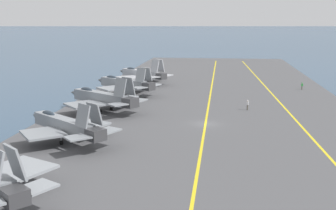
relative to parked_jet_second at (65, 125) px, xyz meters
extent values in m
plane|color=#334C66|center=(12.18, -18.17, -2.73)|extent=(2000.00, 2000.00, 0.00)
cube|color=#4C4C4F|center=(12.18, -18.17, -2.53)|extent=(226.88, 53.21, 0.40)
cube|color=yellow|center=(12.18, -32.80, -2.33)|extent=(204.02, 9.09, 0.01)
cube|color=yellow|center=(12.18, -18.17, -2.33)|extent=(204.20, 0.36, 0.01)
cube|color=#38383A|center=(-22.90, -4.61, 0.12)|extent=(2.69, 2.72, 1.33)
cube|color=gray|center=(-15.73, -1.35, -0.39)|extent=(7.25, 7.24, 0.28)
cube|color=gray|center=(-21.40, -4.08, 2.38)|extent=(2.21, 2.42, 2.91)
cube|color=gray|center=(-20.88, -5.60, 0.12)|extent=(3.60, 3.44, 0.20)
cube|color=gray|center=(0.24, 0.32, 0.01)|extent=(8.83, 10.82, 1.68)
cone|color=#5B5E60|center=(4.60, 6.01, 0.01)|extent=(2.69, 2.82, 1.60)
cube|color=#38383A|center=(-4.21, -5.51, 0.01)|extent=(2.75, 2.76, 1.43)
ellipsoid|color=#232D38|center=(2.52, 3.30, 0.81)|extent=(2.56, 2.95, 0.93)
cube|color=gray|center=(-2.58, 1.95, -0.54)|extent=(7.16, 7.07, 0.28)
cube|color=gray|center=(2.56, -1.98, -0.54)|extent=(6.51, 6.80, 0.28)
cube|color=gray|center=(-4.10, -3.91, 2.27)|extent=(2.12, 2.39, 2.80)
cube|color=gray|center=(-2.70, -4.98, 2.27)|extent=(2.12, 2.39, 2.80)
cube|color=gray|center=(-5.69, -3.75, 0.01)|extent=(3.61, 3.64, 0.20)
cube|color=gray|center=(-2.13, -6.47, 0.01)|extent=(3.56, 3.36, 0.20)
cylinder|color=#B2B2B7|center=(3.03, 3.96, -1.58)|extent=(0.16, 0.16, 1.50)
cylinder|color=black|center=(3.03, 3.96, -2.03)|extent=(0.54, 0.61, 0.60)
cylinder|color=#B2B2B7|center=(-1.45, 0.04, -1.58)|extent=(0.16, 0.16, 1.50)
cylinder|color=black|center=(-1.45, 0.04, -2.03)|extent=(0.54, 0.61, 0.60)
cylinder|color=#B2B2B7|center=(0.42, -1.39, -1.58)|extent=(0.16, 0.16, 1.50)
cylinder|color=black|center=(0.42, -1.39, -2.03)|extent=(0.54, 0.61, 0.60)
cube|color=gray|center=(19.39, 0.77, 0.12)|extent=(8.41, 11.62, 1.89)
cone|color=#5B5E60|center=(23.35, 6.93, 0.12)|extent=(2.80, 2.98, 1.80)
cube|color=#38383A|center=(15.34, -5.52, 0.12)|extent=(2.94, 2.90, 1.61)
ellipsoid|color=#232D38|center=(21.46, 3.99, 1.02)|extent=(2.53, 3.14, 1.04)
cube|color=gray|center=(15.93, 2.50, -0.50)|extent=(7.94, 7.95, 0.28)
cube|color=gray|center=(22.39, -1.66, -0.50)|extent=(7.24, 7.02, 0.28)
cube|color=gray|center=(15.24, -3.84, 2.64)|extent=(2.10, 2.52, 3.12)
cube|color=gray|center=(16.91, -4.92, 2.64)|extent=(2.10, 2.52, 3.12)
cube|color=gray|center=(13.64, -3.83, 0.12)|extent=(3.67, 3.65, 0.20)
cube|color=gray|center=(17.59, -6.37, 0.12)|extent=(3.50, 3.28, 0.20)
cylinder|color=#B2B2B7|center=(21.92, 4.71, -1.58)|extent=(0.16, 0.16, 1.50)
cylinder|color=black|center=(21.92, 4.71, -2.03)|extent=(0.51, 0.62, 0.60)
cylinder|color=#B2B2B7|center=(17.59, 0.42, -1.58)|extent=(0.16, 0.16, 1.50)
cylinder|color=black|center=(17.59, 0.42, -2.03)|extent=(0.51, 0.62, 0.60)
cylinder|color=#B2B2B7|center=(19.81, -1.02, -1.58)|extent=(0.16, 0.16, 1.50)
cylinder|color=black|center=(19.81, -1.02, -2.03)|extent=(0.51, 0.62, 0.60)
cube|color=gray|center=(36.21, 0.56, 0.15)|extent=(7.82, 11.33, 1.84)
cone|color=#5B5E60|center=(39.84, 6.59, 0.15)|extent=(2.68, 2.87, 1.75)
cube|color=#38383A|center=(32.50, -5.61, 0.15)|extent=(2.83, 2.78, 1.57)
ellipsoid|color=#232D38|center=(38.11, 3.71, 1.03)|extent=(2.39, 3.05, 1.01)
cube|color=gray|center=(32.94, 2.05, -0.45)|extent=(7.44, 7.44, 0.28)
cube|color=gray|center=(39.05, -1.63, -0.45)|extent=(6.59, 6.56, 0.28)
cube|color=gray|center=(32.34, -3.99, 2.50)|extent=(1.94, 2.42, 2.81)
cube|color=gray|center=(34.00, -4.99, 2.50)|extent=(1.94, 2.42, 2.81)
cube|color=gray|center=(30.76, -4.00, 0.15)|extent=(3.62, 3.57, 0.20)
cube|color=gray|center=(34.74, -6.39, 0.15)|extent=(3.44, 3.14, 0.20)
cylinder|color=#B2B2B7|center=(38.53, 4.42, -1.55)|extent=(0.16, 0.16, 1.56)
cylinder|color=black|center=(38.53, 4.42, -2.03)|extent=(0.50, 0.63, 0.60)
cylinder|color=#B2B2B7|center=(34.47, 0.17, -1.55)|extent=(0.16, 0.16, 1.56)
cylinder|color=black|center=(34.47, 0.17, -2.03)|extent=(0.50, 0.63, 0.60)
cylinder|color=#B2B2B7|center=(36.68, -1.16, -1.55)|extent=(0.16, 0.16, 1.56)
cylinder|color=black|center=(36.68, -1.16, -2.03)|extent=(0.50, 0.63, 0.60)
cube|color=#A8AAAF|center=(52.92, -0.03, 0.13)|extent=(8.88, 11.03, 1.75)
cone|color=#5B5E60|center=(57.26, 5.77, 0.13)|extent=(2.74, 2.88, 1.66)
cube|color=#38383A|center=(48.48, -5.96, 0.13)|extent=(2.82, 2.82, 1.49)
ellipsoid|color=#232D38|center=(55.19, 3.01, 0.96)|extent=(2.59, 3.00, 0.96)
cube|color=#A8AAAF|center=(49.64, 1.90, -0.44)|extent=(7.85, 7.91, 0.28)
cube|color=#A8AAAF|center=(55.69, -2.63, -0.44)|extent=(7.45, 7.22, 0.28)
cube|color=#A8AAAF|center=(48.55, -4.33, 2.58)|extent=(2.18, 2.46, 3.09)
cube|color=#A8AAAF|center=(50.02, -5.43, 2.58)|extent=(2.18, 2.46, 3.09)
cube|color=#A8AAAF|center=(46.96, -4.20, 0.13)|extent=(3.64, 3.66, 0.20)
cube|color=#A8AAAF|center=(50.60, -6.92, 0.13)|extent=(3.56, 3.37, 0.20)
cylinder|color=#B2B2B7|center=(55.70, 3.68, -1.54)|extent=(0.16, 0.16, 1.59)
cylinder|color=black|center=(55.70, 3.68, -2.03)|extent=(0.54, 0.61, 0.60)
cylinder|color=#B2B2B7|center=(51.18, -0.31, -1.54)|extent=(0.16, 0.16, 1.59)
cylinder|color=black|center=(51.18, -0.31, -2.03)|extent=(0.54, 0.61, 0.60)
cylinder|color=#B2B2B7|center=(53.14, -1.77, -1.54)|extent=(0.16, 0.16, 1.59)
cylinder|color=black|center=(53.14, -1.77, -2.03)|extent=(0.54, 0.61, 0.60)
cylinder|color=#4C473D|center=(23.40, -25.25, -1.87)|extent=(0.24, 0.24, 0.92)
cube|color=white|center=(23.40, -25.25, -1.11)|extent=(0.36, 0.44, 0.61)
sphere|color=beige|center=(23.40, -25.25, -0.67)|extent=(0.22, 0.22, 0.22)
sphere|color=white|center=(23.40, -25.25, -0.61)|extent=(0.24, 0.24, 0.24)
cylinder|color=#4C473D|center=(47.72, -39.09, -1.92)|extent=(0.24, 0.24, 0.83)
cube|color=green|center=(47.72, -39.09, -1.22)|extent=(0.31, 0.41, 0.56)
sphere|color=#9E7051|center=(47.72, -39.09, -0.81)|extent=(0.22, 0.22, 0.22)
sphere|color=green|center=(47.72, -39.09, -0.75)|extent=(0.24, 0.24, 0.24)
camera|label=1|loc=(-51.96, -20.46, 13.75)|focal=45.00mm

